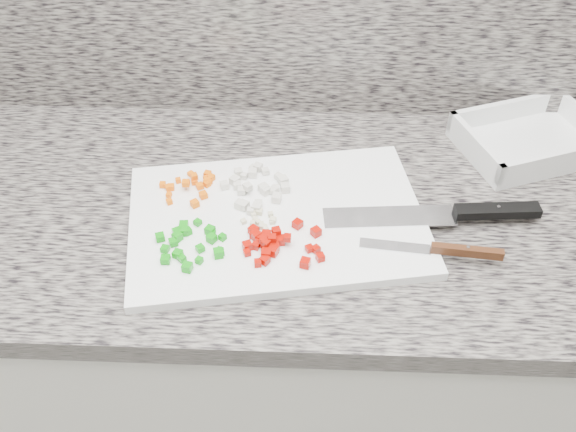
% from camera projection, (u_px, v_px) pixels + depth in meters
% --- Properties ---
extents(cabinet, '(3.92, 0.62, 0.86)m').
position_uv_depth(cabinet, '(293.00, 355.00, 1.47)').
color(cabinet, silver).
rests_on(cabinet, ground).
extents(countertop, '(3.96, 0.64, 0.04)m').
position_uv_depth(countertop, '(294.00, 211.00, 1.16)').
color(countertop, slate).
rests_on(countertop, cabinet).
extents(cutting_board, '(0.55, 0.42, 0.02)m').
position_uv_depth(cutting_board, '(277.00, 220.00, 1.10)').
color(cutting_board, white).
rests_on(cutting_board, countertop).
extents(carrot_pile, '(0.10, 0.10, 0.02)m').
position_uv_depth(carrot_pile, '(193.00, 185.00, 1.15)').
color(carrot_pile, '#F06105').
rests_on(carrot_pile, cutting_board).
extents(onion_pile, '(0.13, 0.13, 0.02)m').
position_uv_depth(onion_pile, '(256.00, 187.00, 1.14)').
color(onion_pile, beige).
rests_on(onion_pile, cutting_board).
extents(green_pepper_pile, '(0.12, 0.12, 0.01)m').
position_uv_depth(green_pepper_pile, '(191.00, 243.00, 1.04)').
color(green_pepper_pile, '#0C8E0D').
rests_on(green_pepper_pile, cutting_board).
extents(red_pepper_pile, '(0.14, 0.11, 0.02)m').
position_uv_depth(red_pepper_pile, '(275.00, 243.00, 1.04)').
color(red_pepper_pile, '#A20A02').
rests_on(red_pepper_pile, cutting_board).
extents(garlic_pile, '(0.06, 0.06, 0.01)m').
position_uv_depth(garlic_pile, '(261.00, 220.00, 1.08)').
color(garlic_pile, beige).
rests_on(garlic_pile, cutting_board).
extents(chef_knife, '(0.37, 0.07, 0.02)m').
position_uv_depth(chef_knife, '(460.00, 213.00, 1.10)').
color(chef_knife, silver).
rests_on(chef_knife, cutting_board).
extents(paring_knife, '(0.23, 0.04, 0.02)m').
position_uv_depth(paring_knife, '(449.00, 250.00, 1.03)').
color(paring_knife, silver).
rests_on(paring_knife, cutting_board).
extents(tray, '(0.31, 0.27, 0.05)m').
position_uv_depth(tray, '(530.00, 141.00, 1.25)').
color(tray, white).
rests_on(tray, countertop).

